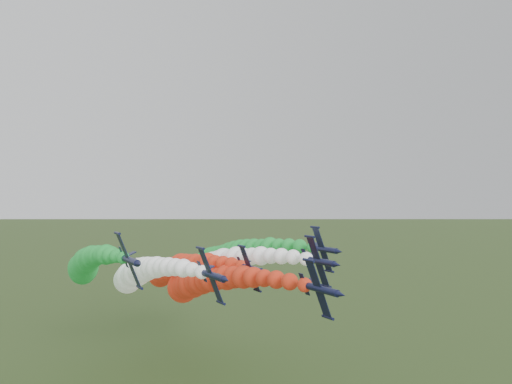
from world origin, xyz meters
TOP-DOWN VIEW (x-y plane):
  - jet_lead at (11.04, 34.44)m, footprint 12.95×79.31m
  - jet_inner_left at (-1.03, 45.52)m, footprint 12.54×78.89m
  - jet_inner_right at (18.46, 43.56)m, footprint 12.19×78.55m
  - jet_outer_left at (-11.66, 53.35)m, footprint 12.41×78.77m
  - jet_outer_right at (25.97, 52.16)m, footprint 12.55×78.91m
  - jet_trail at (12.91, 57.49)m, footprint 12.55×78.90m

SIDE VIEW (x-z plane):
  - jet_lead at x=11.04m, z-range 18.20..38.52m
  - jet_trail at x=12.91m, z-range 18.43..38.34m
  - jet_inner_left at x=-1.03m, z-range 19.86..39.76m
  - jet_inner_right at x=18.46m, z-range 21.14..40.69m
  - jet_outer_right at x=25.97m, z-range 21.80..41.72m
  - jet_outer_left at x=-11.66m, z-range 22.04..41.81m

